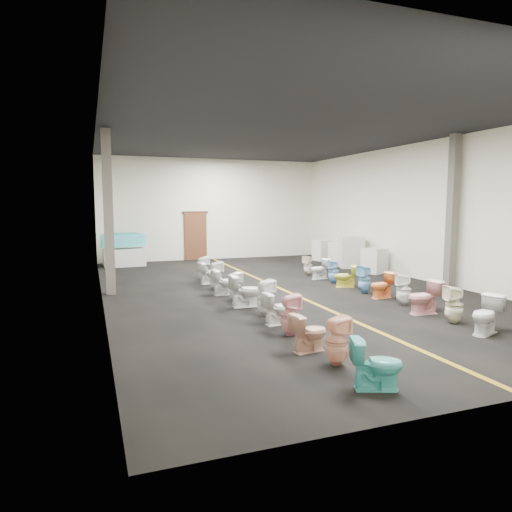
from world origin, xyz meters
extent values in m
plane|color=black|center=(0.00, 0.00, 0.00)|extent=(16.00, 16.00, 0.00)
plane|color=black|center=(0.00, 0.00, 4.50)|extent=(16.00, 16.00, 0.00)
plane|color=beige|center=(0.00, 8.00, 2.25)|extent=(10.00, 0.00, 10.00)
plane|color=beige|center=(-5.00, 0.00, 2.25)|extent=(0.00, 16.00, 16.00)
plane|color=beige|center=(5.00, 0.00, 2.25)|extent=(0.00, 16.00, 16.00)
cube|color=#856713|center=(0.00, 0.00, 0.00)|extent=(0.12, 15.60, 0.01)
cube|color=#562D19|center=(-0.80, 7.94, 1.05)|extent=(1.00, 0.10, 2.10)
cube|color=#331C11|center=(-0.80, 7.95, 2.12)|extent=(1.15, 0.08, 0.10)
cube|color=#59544C|center=(-4.75, 1.00, 2.25)|extent=(0.25, 0.25, 4.50)
cube|color=#59544C|center=(4.75, -1.50, 2.25)|extent=(0.25, 0.25, 4.50)
cube|color=silver|center=(-3.97, 6.84, 0.35)|extent=(1.64, 0.91, 0.71)
cube|color=#42B8C0|center=(-3.97, 6.84, 1.05)|extent=(1.34, 0.98, 0.50)
cylinder|color=#42B8C0|center=(-4.55, 6.67, 1.05)|extent=(0.66, 0.66, 0.50)
cylinder|color=#42B8C0|center=(-3.40, 7.01, 1.05)|extent=(0.66, 0.66, 0.50)
cube|color=teal|center=(-3.97, 6.84, 1.25)|extent=(1.09, 0.73, 0.20)
cube|color=beige|center=(4.40, 1.80, 0.45)|extent=(0.90, 0.90, 0.90)
cube|color=beige|center=(4.40, 3.37, 0.61)|extent=(1.13, 1.13, 1.21)
cube|color=silver|center=(4.40, 4.25, 0.45)|extent=(0.99, 0.99, 0.90)
cube|color=silver|center=(4.40, 5.76, 0.45)|extent=(0.74, 0.74, 0.91)
imported|color=#41B0AC|center=(-1.69, -7.09, 0.35)|extent=(0.78, 0.62, 0.70)
imported|color=#EEAC8F|center=(-1.72, -6.09, 0.39)|extent=(0.38, 0.37, 0.78)
imported|color=#E4A98F|center=(-1.82, -5.35, 0.33)|extent=(0.71, 0.47, 0.67)
imported|color=pink|center=(-1.74, -4.38, 0.40)|extent=(0.40, 0.40, 0.81)
imported|color=white|center=(-1.62, -3.55, 0.34)|extent=(0.69, 0.43, 0.68)
imported|color=silver|center=(-1.61, -2.76, 0.41)|extent=(0.46, 0.45, 0.82)
imported|color=silver|center=(-1.74, -1.76, 0.39)|extent=(0.79, 0.47, 0.79)
imported|color=silver|center=(-1.76, -0.96, 0.37)|extent=(0.44, 0.44, 0.74)
imported|color=white|center=(-1.81, -0.16, 0.35)|extent=(0.71, 0.43, 0.71)
imported|color=white|center=(-1.83, 0.69, 0.41)|extent=(0.42, 0.41, 0.83)
imported|color=white|center=(-1.77, 1.69, 0.34)|extent=(0.73, 0.51, 0.69)
imported|color=white|center=(-1.77, 2.51, 0.39)|extent=(0.45, 0.45, 0.77)
imported|color=silver|center=(1.84, -5.59, 0.38)|extent=(0.84, 0.65, 0.76)
imported|color=beige|center=(1.86, -4.74, 0.40)|extent=(0.45, 0.45, 0.80)
imported|color=pink|center=(1.83, -3.87, 0.39)|extent=(0.77, 0.45, 0.78)
imported|color=white|center=(1.99, -2.94, 0.40)|extent=(0.47, 0.46, 0.79)
imported|color=orange|center=(2.00, -2.05, 0.35)|extent=(0.71, 0.44, 0.69)
imported|color=#70AED9|center=(1.95, -1.29, 0.39)|extent=(0.43, 0.43, 0.79)
imported|color=yellow|center=(1.93, -0.32, 0.34)|extent=(0.75, 0.61, 0.67)
imported|color=#7EB2E1|center=(1.95, 0.44, 0.37)|extent=(0.43, 0.43, 0.75)
imported|color=white|center=(1.92, 1.29, 0.34)|extent=(0.71, 0.47, 0.68)
imported|color=beige|center=(1.92, 2.18, 0.35)|extent=(0.42, 0.42, 0.69)
camera|label=1|loc=(-5.25, -12.10, 2.49)|focal=32.00mm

